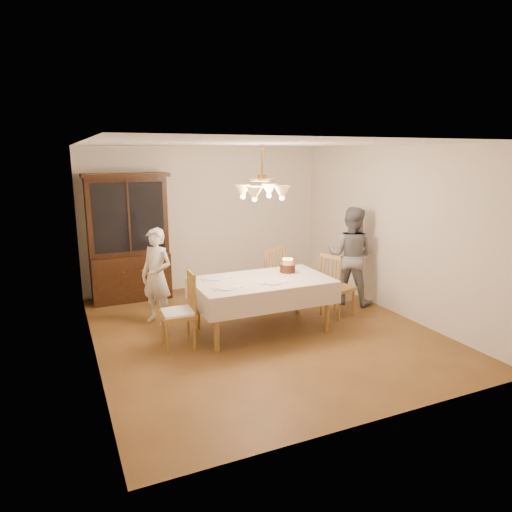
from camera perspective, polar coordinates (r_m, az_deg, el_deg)
name	(u,v)px	position (r m, az deg, el deg)	size (l,w,h in m)	color
ground	(262,330)	(6.62, 0.71, -9.26)	(5.00, 5.00, 0.00)	brown
room_shell	(262,221)	(6.20, 0.75, 4.42)	(5.00, 5.00, 5.00)	white
dining_table	(262,284)	(6.39, 0.73, -3.57)	(1.90, 1.10, 0.76)	brown
china_hutch	(129,240)	(8.04, -15.62, 1.95)	(1.38, 0.54, 2.16)	black
chair_far_side	(267,280)	(7.51, 1.40, -3.00)	(0.54, 0.52, 1.00)	brown
chair_left_end	(179,314)	(6.00, -9.65, -7.17)	(0.44, 0.46, 1.00)	brown
chair_right_end	(337,288)	(7.15, 10.09, -4.01)	(0.53, 0.54, 1.00)	brown
elderly_woman	(157,276)	(6.86, -12.30, -2.48)	(0.52, 0.34, 1.43)	#EDE3C8
adult_in_grey	(351,256)	(7.72, 11.77, 0.01)	(0.79, 0.62, 1.63)	slate
birthday_cake	(288,269)	(6.70, 3.96, -1.60)	(0.30, 0.30, 0.22)	white
place_setting_near_left	(227,288)	(5.95, -3.63, -4.01)	(0.38, 0.23, 0.02)	white
place_setting_near_right	(274,282)	(6.19, 2.21, -3.32)	(0.40, 0.25, 0.02)	white
place_setting_far_left	(216,278)	(6.43, -5.07, -2.77)	(0.42, 0.27, 0.02)	white
chandelier	(262,191)	(6.16, 0.76, 8.07)	(0.62, 0.62, 0.73)	#BF8C3F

